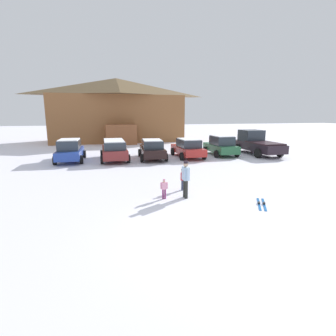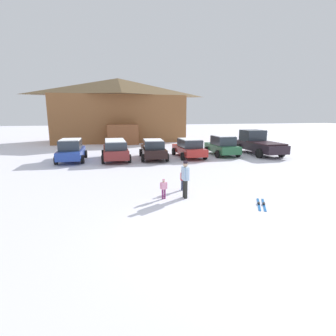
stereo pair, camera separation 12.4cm
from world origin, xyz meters
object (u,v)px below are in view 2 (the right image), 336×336
object	(u,v)px
parked_green_coupe	(222,146)
parked_black_sedan	(153,149)
parked_red_sedan	(189,148)
skier_adult_in_blue_parka	(185,177)
parked_blue_hatchback	(71,150)
pickup_truck	(258,143)
ski_lodge	(119,110)
pair_of_skis	(261,204)
skier_child_in_red_jacket	(182,178)
parked_maroon_van	(115,149)
skier_child_in_pink_snowsuit	(164,188)

from	to	relation	value
parked_green_coupe	parked_black_sedan	bearing A→B (deg)	-175.46
parked_red_sedan	skier_adult_in_blue_parka	bearing A→B (deg)	-108.19
parked_blue_hatchback	pickup_truck	bearing A→B (deg)	0.26
ski_lodge	pair_of_skis	world-z (taller)	ski_lodge
pair_of_skis	skier_child_in_red_jacket	bearing A→B (deg)	133.41
ski_lodge	parked_green_coupe	bearing A→B (deg)	-60.74
parked_black_sedan	parked_red_sedan	distance (m)	3.11
parked_blue_hatchback	parked_maroon_van	world-z (taller)	parked_blue_hatchback
parked_blue_hatchback	parked_black_sedan	world-z (taller)	parked_blue_hatchback
parked_black_sedan	skier_adult_in_blue_parka	xyz separation A→B (m)	(-0.33, -10.37, 0.13)
parked_blue_hatchback	pickup_truck	xyz separation A→B (m)	(16.22, 0.07, 0.13)
parked_black_sedan	skier_child_in_pink_snowsuit	size ratio (longest dim) A/B	5.19
skier_adult_in_blue_parka	pickup_truck	bearing A→B (deg)	46.91
parked_blue_hatchback	skier_child_in_pink_snowsuit	distance (m)	11.86
ski_lodge	parked_blue_hatchback	world-z (taller)	ski_lodge
parked_maroon_van	skier_child_in_pink_snowsuit	distance (m)	10.59
skier_adult_in_blue_parka	skier_child_in_pink_snowsuit	world-z (taller)	skier_adult_in_blue_parka
parked_black_sedan	ski_lodge	bearing A→B (deg)	97.44
parked_blue_hatchback	pair_of_skis	bearing A→B (deg)	-54.19
parked_green_coupe	parked_red_sedan	bearing A→B (deg)	-172.95
parked_blue_hatchback	parked_black_sedan	xyz separation A→B (m)	(6.42, -0.38, -0.05)
ski_lodge	parked_black_sedan	world-z (taller)	ski_lodge
parked_blue_hatchback	parked_maroon_van	distance (m)	3.38
ski_lodge	parked_blue_hatchback	distance (m)	15.98
parked_black_sedan	pair_of_skis	world-z (taller)	parked_black_sedan
parked_black_sedan	parked_red_sedan	world-z (taller)	parked_black_sedan
skier_child_in_red_jacket	pair_of_skis	xyz separation A→B (m)	(2.60, -2.75, -0.57)
ski_lodge	skier_adult_in_blue_parka	world-z (taller)	ski_lodge
parked_maroon_van	pickup_truck	xyz separation A→B (m)	(12.85, 0.32, 0.11)
parked_blue_hatchback	parked_black_sedan	distance (m)	6.44
parked_green_coupe	parked_maroon_van	bearing A→B (deg)	-177.74
parked_maroon_van	skier_child_in_red_jacket	xyz separation A→B (m)	(2.93, -9.34, -0.29)
parked_green_coupe	skier_child_in_red_jacket	xyz separation A→B (m)	(-6.46, -9.71, -0.28)
parked_blue_hatchback	parked_green_coupe	size ratio (longest dim) A/B	1.05
pickup_truck	ski_lodge	bearing A→B (deg)	128.33
parked_green_coupe	pair_of_skis	bearing A→B (deg)	-107.19
parked_red_sedan	skier_child_in_pink_snowsuit	world-z (taller)	parked_red_sedan
parked_red_sedan	pickup_truck	world-z (taller)	pickup_truck
ski_lodge	parked_green_coupe	size ratio (longest dim) A/B	4.16
parked_red_sedan	pair_of_skis	distance (m)	12.10
pickup_truck	pair_of_skis	bearing A→B (deg)	-120.53
parked_maroon_van	pair_of_skis	xyz separation A→B (m)	(5.53, -12.09, -0.86)
parked_maroon_van	parked_green_coupe	xyz separation A→B (m)	(9.38, 0.37, -0.01)
skier_child_in_pink_snowsuit	parked_blue_hatchback	bearing A→B (deg)	115.67
pickup_truck	skier_child_in_red_jacket	distance (m)	13.85
skier_adult_in_blue_parka	parked_blue_hatchback	bearing A→B (deg)	119.53
ski_lodge	parked_red_sedan	size ratio (longest dim) A/B	3.80
skier_adult_in_blue_parka	pair_of_skis	distance (m)	3.35
parked_red_sedan	skier_child_in_red_jacket	world-z (taller)	parked_red_sedan
parked_red_sedan	parked_green_coupe	distance (m)	3.24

